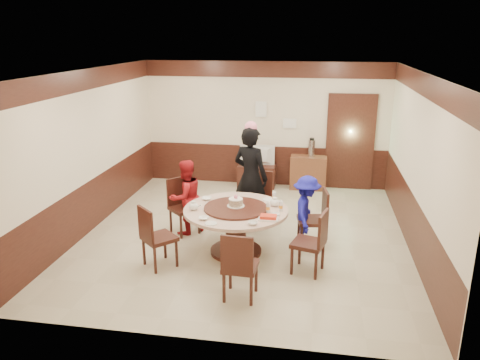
% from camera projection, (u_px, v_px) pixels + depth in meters
% --- Properties ---
extents(room, '(6.00, 6.04, 2.84)m').
position_uv_depth(room, '(246.00, 176.00, 7.89)').
color(room, beige).
rests_on(room, ground).
extents(banquet_table, '(1.64, 1.64, 0.78)m').
position_uv_depth(banquet_table, '(236.00, 222.00, 7.37)').
color(banquet_table, '#381811').
rests_on(banquet_table, ground).
extents(chair_0, '(0.52, 0.51, 0.97)m').
position_uv_depth(chair_0, '(313.00, 229.00, 7.68)').
color(chair_0, '#381811').
rests_on(chair_0, ground).
extents(chair_1, '(0.47, 0.48, 0.97)m').
position_uv_depth(chair_1, '(259.00, 208.00, 8.58)').
color(chair_1, '#381811').
rests_on(chair_1, ground).
extents(chair_2, '(0.62, 0.62, 0.97)m').
position_uv_depth(chair_2, '(184.00, 216.00, 8.22)').
color(chair_2, '#381811').
rests_on(chair_2, ground).
extents(chair_3, '(0.62, 0.62, 0.97)m').
position_uv_depth(chair_3, '(159.00, 247.00, 7.01)').
color(chair_3, '#381811').
rests_on(chair_3, ground).
extents(chair_4, '(0.46, 0.47, 0.97)m').
position_uv_depth(chair_4, '(240.00, 277.00, 6.16)').
color(chair_4, '#381811').
rests_on(chair_4, ground).
extents(chair_5, '(0.55, 0.54, 0.97)m').
position_uv_depth(chair_5, '(309.00, 253.00, 6.83)').
color(chair_5, '#381811').
rests_on(chair_5, ground).
extents(person_standing, '(0.79, 0.68, 1.84)m').
position_uv_depth(person_standing, '(251.00, 177.00, 8.34)').
color(person_standing, black).
rests_on(person_standing, ground).
extents(person_red, '(0.79, 0.81, 1.32)m').
position_uv_depth(person_red, '(186.00, 197.00, 8.11)').
color(person_red, '#A2151B').
rests_on(person_red, ground).
extents(person_blue, '(0.46, 0.79, 1.20)m').
position_uv_depth(person_blue, '(306.00, 212.00, 7.60)').
color(person_blue, '#18189C').
rests_on(person_blue, ground).
extents(birthday_cake, '(0.27, 0.27, 0.19)m').
position_uv_depth(birthday_cake, '(236.00, 202.00, 7.32)').
color(birthday_cake, white).
rests_on(birthday_cake, banquet_table).
extents(teapot_left, '(0.17, 0.15, 0.13)m').
position_uv_depth(teapot_left, '(194.00, 206.00, 7.24)').
color(teapot_left, white).
rests_on(teapot_left, banquet_table).
extents(teapot_right, '(0.17, 0.15, 0.13)m').
position_uv_depth(teapot_right, '(275.00, 203.00, 7.41)').
color(teapot_right, white).
rests_on(teapot_right, banquet_table).
extents(bowl_0, '(0.16, 0.16, 0.04)m').
position_uv_depth(bowl_0, '(207.00, 199.00, 7.71)').
color(bowl_0, white).
rests_on(bowl_0, banquet_table).
extents(bowl_1, '(0.14, 0.14, 0.04)m').
position_uv_depth(bowl_1, '(253.00, 223.00, 6.70)').
color(bowl_1, white).
rests_on(bowl_1, banquet_table).
extents(bowl_2, '(0.15, 0.15, 0.04)m').
position_uv_depth(bowl_2, '(204.00, 218.00, 6.89)').
color(bowl_2, white).
rests_on(bowl_2, banquet_table).
extents(bowl_3, '(0.12, 0.12, 0.04)m').
position_uv_depth(bowl_3, '(276.00, 214.00, 7.03)').
color(bowl_3, white).
rests_on(bowl_3, banquet_table).
extents(saucer_near, '(0.18, 0.18, 0.01)m').
position_uv_depth(saucer_near, '(211.00, 223.00, 6.74)').
color(saucer_near, white).
rests_on(saucer_near, banquet_table).
extents(saucer_far, '(0.18, 0.18, 0.01)m').
position_uv_depth(saucer_far, '(268.00, 199.00, 7.71)').
color(saucer_far, white).
rests_on(saucer_far, banquet_table).
extents(shrimp_platter, '(0.30, 0.20, 0.06)m').
position_uv_depth(shrimp_platter, '(268.00, 217.00, 6.89)').
color(shrimp_platter, white).
rests_on(shrimp_platter, banquet_table).
extents(bottle_0, '(0.06, 0.06, 0.16)m').
position_uv_depth(bottle_0, '(268.00, 208.00, 7.14)').
color(bottle_0, white).
rests_on(bottle_0, banquet_table).
extents(bottle_1, '(0.06, 0.06, 0.16)m').
position_uv_depth(bottle_1, '(281.00, 206.00, 7.20)').
color(bottle_1, white).
rests_on(bottle_1, banquet_table).
extents(bottle_2, '(0.06, 0.06, 0.16)m').
position_uv_depth(bottle_2, '(274.00, 197.00, 7.61)').
color(bottle_2, white).
rests_on(bottle_2, banquet_table).
extents(tv_stand, '(0.85, 0.45, 0.50)m').
position_uv_depth(tv_stand, '(257.00, 176.00, 10.74)').
color(tv_stand, '#381811').
rests_on(tv_stand, ground).
extents(television, '(0.80, 0.14, 0.46)m').
position_uv_depth(television, '(257.00, 156.00, 10.60)').
color(television, gray).
rests_on(television, tv_stand).
extents(side_cabinet, '(0.80, 0.40, 0.75)m').
position_uv_depth(side_cabinet, '(308.00, 173.00, 10.55)').
color(side_cabinet, brown).
rests_on(side_cabinet, ground).
extents(thermos, '(0.15, 0.15, 0.38)m').
position_uv_depth(thermos, '(311.00, 148.00, 10.37)').
color(thermos, silver).
rests_on(thermos, side_cabinet).
extents(notice_left, '(0.25, 0.00, 0.35)m').
position_uv_depth(notice_left, '(261.00, 109.00, 10.48)').
color(notice_left, white).
rests_on(notice_left, room).
extents(notice_right, '(0.30, 0.00, 0.22)m').
position_uv_depth(notice_right, '(290.00, 123.00, 10.47)').
color(notice_right, white).
rests_on(notice_right, room).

